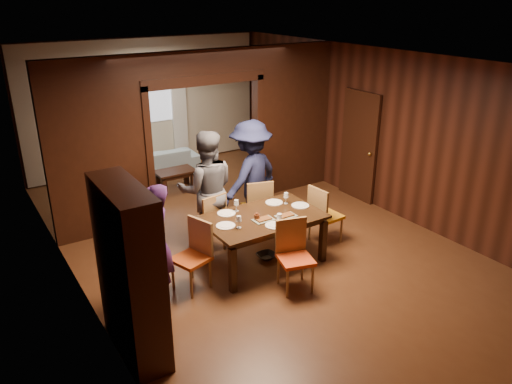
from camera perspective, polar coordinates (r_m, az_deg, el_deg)
floor at (r=8.21m, az=-0.25°, el=-5.61°), size 9.00×9.00×0.00m
ceiling at (r=7.33m, az=-0.29°, el=14.90°), size 5.50×9.00×0.02m
room_walls at (r=9.22m, az=-6.61°, el=7.41°), size 5.52×9.01×2.90m
person_purple at (r=6.51m, az=-11.23°, el=-5.92°), size 0.53×0.67×1.61m
person_grey at (r=7.74m, az=-5.65°, el=0.21°), size 1.12×1.01×1.89m
person_navy at (r=8.28m, az=-0.59°, el=1.80°), size 1.39×1.07×1.89m
sofa at (r=11.21m, az=-11.83°, el=3.29°), size 2.05×0.88×0.59m
serving_bowl at (r=7.35m, az=1.26°, el=-2.17°), size 0.30×0.30×0.07m
dining_table at (r=7.44m, az=0.78°, el=-5.42°), size 1.72×1.07×0.76m
coffee_table at (r=10.38m, az=-9.19°, el=1.41°), size 0.80×0.50×0.40m
chair_left at (r=6.82m, az=-7.48°, el=-7.35°), size 0.56×0.56×0.97m
chair_right at (r=8.07m, az=8.03°, el=-2.52°), size 0.47×0.47×0.97m
chair_far_l at (r=7.80m, az=-5.59°, el=-3.33°), size 0.51×0.51×0.97m
chair_far_r at (r=8.31m, az=0.09°, el=-1.56°), size 0.55×0.55×0.97m
chair_near at (r=6.78m, az=4.55°, el=-7.44°), size 0.54×0.54×0.97m
hutch at (r=5.60m, az=-14.22°, el=-8.88°), size 0.40×1.20×2.00m
door_right at (r=9.76m, az=11.69°, el=5.15°), size 0.06×0.90×2.10m
window_far at (r=11.47m, az=-12.45°, el=10.95°), size 1.20×0.03×1.30m
curtain_left at (r=11.30m, az=-15.77°, el=8.13°), size 0.35×0.06×2.40m
curtain_right at (r=11.80m, az=-8.77°, el=9.27°), size 0.35×0.06×2.40m
plate_left at (r=6.98m, az=-3.49°, el=-3.86°), size 0.27×0.27×0.01m
plate_far_l at (r=7.36m, az=-3.40°, el=-2.44°), size 0.27×0.27×0.01m
plate_far_r at (r=7.72m, az=2.08°, el=-1.20°), size 0.27×0.27×0.01m
plate_right at (r=7.64m, az=5.08°, el=-1.54°), size 0.27×0.27×0.01m
plate_near at (r=6.99m, az=2.14°, el=-3.83°), size 0.27×0.27×0.01m
platter_a at (r=7.13m, az=0.86°, el=-3.14°), size 0.30×0.20×0.04m
platter_b at (r=7.26m, az=3.45°, el=-2.71°), size 0.30×0.20×0.04m
wineglass_left at (r=6.89m, az=-1.97°, el=-3.44°), size 0.08×0.08×0.18m
wineglass_far at (r=7.40m, az=-2.26°, el=-1.56°), size 0.08×0.08×0.18m
wineglass_right at (r=7.67m, az=3.45°, el=-0.70°), size 0.08×0.08×0.18m
tumbler at (r=7.04m, az=2.68°, el=-3.03°), size 0.07×0.07×0.14m
condiment_jar at (r=7.13m, az=0.10°, el=-2.83°), size 0.08×0.08×0.11m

